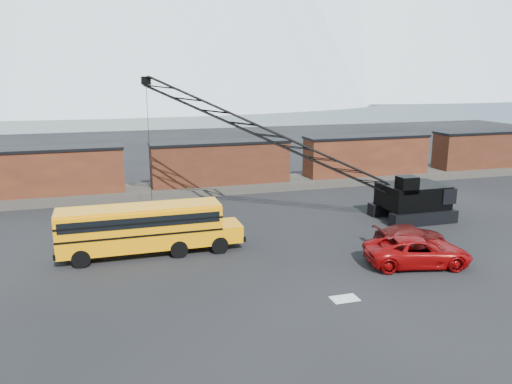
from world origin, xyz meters
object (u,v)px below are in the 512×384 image
(school_bus, at_px, (146,227))
(maroon_suv, at_px, (410,236))
(red_pickup, at_px, (418,251))
(crawler_crane, at_px, (276,139))

(school_bus, bearing_deg, maroon_suv, -11.26)
(red_pickup, height_order, maroon_suv, red_pickup)
(red_pickup, distance_m, maroon_suv, 3.57)
(school_bus, distance_m, crawler_crane, 12.32)
(red_pickup, relative_size, crawler_crane, 0.27)
(maroon_suv, bearing_deg, school_bus, 82.44)
(crawler_crane, bearing_deg, red_pickup, -66.24)
(maroon_suv, distance_m, crawler_crane, 12.04)
(school_bus, xyz_separation_m, crawler_crane, (10.32, 4.87, 4.65))
(maroon_suv, height_order, crawler_crane, crawler_crane)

